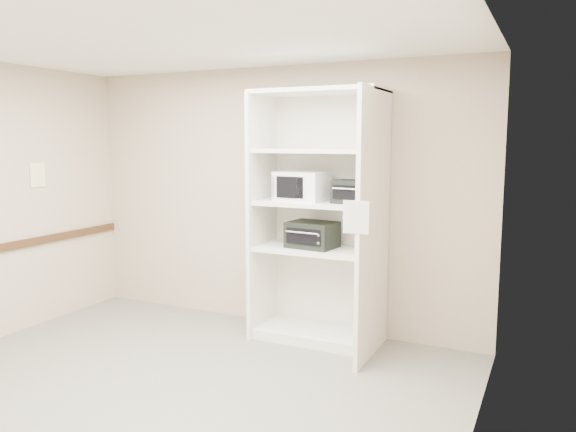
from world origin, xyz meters
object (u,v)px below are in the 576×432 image
at_px(toaster_oven_lower, 312,235).
at_px(microwave, 302,186).
at_px(shelving_unit, 323,226).
at_px(toaster_oven_upper, 355,192).

bearing_deg(toaster_oven_lower, microwave, -171.09).
bearing_deg(shelving_unit, toaster_oven_upper, -4.06).
relative_size(shelving_unit, microwave, 5.17).
distance_m(toaster_oven_upper, toaster_oven_lower, 0.60).
bearing_deg(microwave, toaster_oven_lower, 7.20).
xyz_separation_m(shelving_unit, microwave, (-0.21, -0.02, 0.38)).
height_order(shelving_unit, toaster_oven_lower, shelving_unit).
height_order(shelving_unit, microwave, shelving_unit).
height_order(shelving_unit, toaster_oven_upper, shelving_unit).
distance_m(shelving_unit, toaster_oven_upper, 0.47).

